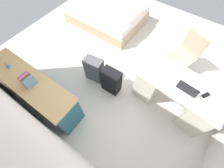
% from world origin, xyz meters
% --- Properties ---
extents(ground_plane, '(5.63, 5.63, 0.00)m').
position_xyz_m(ground_plane, '(0.00, 0.00, 0.00)').
color(ground_plane, beige).
extents(wall_back, '(4.63, 0.10, 2.88)m').
position_xyz_m(wall_back, '(0.00, 2.04, 1.44)').
color(wall_back, white).
rests_on(wall_back, ground_plane).
extents(desk, '(1.50, 0.80, 0.76)m').
position_xyz_m(desk, '(-1.34, 0.27, 0.40)').
color(desk, silver).
rests_on(desk, ground_plane).
extents(office_chair, '(0.59, 0.59, 0.94)m').
position_xyz_m(office_chair, '(-1.15, -0.61, 0.42)').
color(office_chair, black).
rests_on(office_chair, ground_plane).
extents(credenza, '(1.80, 0.48, 0.76)m').
position_xyz_m(credenza, '(0.71, 1.66, 0.38)').
color(credenza, '#235B6B').
rests_on(credenza, ground_plane).
extents(bed, '(1.90, 1.40, 0.58)m').
position_xyz_m(bed, '(1.14, -1.07, 0.24)').
color(bed, tan).
rests_on(bed, ground_plane).
extents(suitcase_black, '(0.36, 0.23, 0.59)m').
position_xyz_m(suitcase_black, '(-0.23, 0.66, 0.30)').
color(suitcase_black, black).
rests_on(suitcase_black, ground_plane).
extents(suitcase_spare_grey, '(0.39, 0.27, 0.58)m').
position_xyz_m(suitcase_spare_grey, '(0.23, 0.63, 0.29)').
color(suitcase_spare_grey, '#4C4C51').
rests_on(suitcase_spare_grey, ground_plane).
extents(laptop, '(0.33, 0.25, 0.21)m').
position_xyz_m(laptop, '(-1.43, 0.35, 0.81)').
color(laptop, '#B7B7BC').
rests_on(laptop, desk).
extents(computer_mouse, '(0.07, 0.11, 0.03)m').
position_xyz_m(computer_mouse, '(-1.17, 0.28, 0.77)').
color(computer_mouse, white).
rests_on(computer_mouse, desk).
extents(cell_phone_near_laptop, '(0.13, 0.15, 0.01)m').
position_xyz_m(cell_phone_near_laptop, '(-1.70, 0.26, 0.76)').
color(cell_phone_near_laptop, black).
rests_on(cell_phone_near_laptop, desk).
extents(book_row, '(0.16, 0.17, 0.21)m').
position_xyz_m(book_row, '(0.61, 1.66, 0.86)').
color(book_row, '#6591B8').
rests_on(book_row, credenza).
extents(figurine_small, '(0.08, 0.08, 0.11)m').
position_xyz_m(figurine_small, '(1.18, 1.66, 0.82)').
color(figurine_small, '#4C7FBF').
rests_on(figurine_small, credenza).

